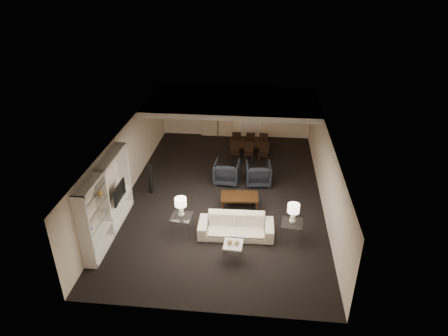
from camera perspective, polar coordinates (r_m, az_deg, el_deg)
floor at (r=14.65m, az=0.00°, el=-3.80°), size 11.00×11.00×0.00m
ceiling at (r=13.51m, az=0.00°, el=5.26°), size 7.00×11.00×0.02m
wall_back at (r=19.07m, az=1.68°, el=8.12°), size 7.00×0.02×2.50m
wall_front at (r=9.53m, az=-3.45°, el=-14.76°), size 7.00×0.02×2.50m
wall_left at (r=14.77m, az=-13.64°, el=1.15°), size 0.02×11.00×2.50m
wall_right at (r=14.16m, az=14.24°, el=-0.13°), size 0.02×11.00×2.50m
ceiling_soffit at (r=16.81m, az=1.22°, el=9.51°), size 7.00×4.00×0.20m
curtains at (r=19.09m, az=-1.06°, el=7.99°), size 1.50×0.12×2.40m
door at (r=19.08m, az=3.78°, el=7.43°), size 0.90×0.05×2.10m
painting at (r=18.91m, az=8.12°, el=8.64°), size 0.95×0.04×0.65m
media_unit at (r=12.63m, az=-16.40°, el=-4.49°), size 0.38×3.40×2.35m
pendant_light at (r=16.95m, az=2.22°, el=7.93°), size 0.52×0.52×0.24m
sofa at (r=12.46m, az=1.72°, el=-8.33°), size 2.34×0.97×0.68m
coffee_table at (r=13.84m, az=2.21°, el=-4.80°), size 1.32×0.83×0.46m
armchair_left at (r=15.23m, az=0.40°, el=-0.60°), size 0.98×1.00×0.86m
armchair_right at (r=15.18m, az=4.91°, el=-0.82°), size 1.02×1.04×0.86m
side_table_left at (r=12.69m, az=-6.03°, el=-7.99°), size 0.67×0.67×0.59m
side_table_right at (r=12.51m, az=9.60°, el=-8.84°), size 0.70×0.70×0.59m
table_lamp_left at (r=12.33m, az=-6.18°, el=-5.63°), size 0.39×0.39×0.66m
table_lamp_right at (r=12.15m, az=9.83°, el=-6.47°), size 0.39×0.39×0.66m
marble_table at (r=11.64m, az=1.31°, el=-11.81°), size 0.55×0.55×0.53m
gold_gourd_a at (r=11.42m, az=0.82°, el=-10.43°), size 0.17×0.17×0.17m
gold_gourd_b at (r=11.42m, az=1.84°, el=-10.53°), size 0.15×0.15×0.15m
television at (r=13.26m, az=-15.12°, el=-3.36°), size 0.98×0.13×0.57m
vase_blue at (r=11.64m, az=-18.67°, el=-8.11°), size 0.15×0.15×0.16m
vase_amber at (r=12.12m, az=-17.27°, el=-3.43°), size 0.18×0.18×0.19m
floor_speaker at (r=14.74m, az=-10.49°, el=-1.51°), size 0.16×0.16×1.16m
dining_table at (r=17.41m, az=3.64°, el=2.67°), size 1.78×1.12×0.59m
chair_nl at (r=16.79m, az=1.51°, el=2.26°), size 0.44×0.44×0.88m
chair_nm at (r=16.76m, az=3.56°, el=2.17°), size 0.42×0.42×0.88m
chair_nr at (r=16.75m, az=5.61°, el=2.07°), size 0.46×0.46×0.88m
chair_fl at (r=17.96m, az=1.83°, el=4.05°), size 0.41×0.41×0.88m
chair_fm at (r=17.94m, az=3.75°, el=3.96°), size 0.45×0.45×0.88m
chair_fr at (r=17.93m, az=5.67°, el=3.87°), size 0.41×0.41×0.88m
floor_lamp at (r=19.05m, az=-0.88°, el=6.40°), size 0.27×0.27×1.44m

